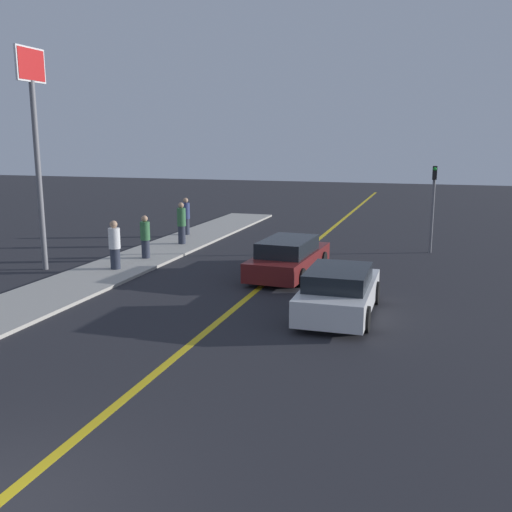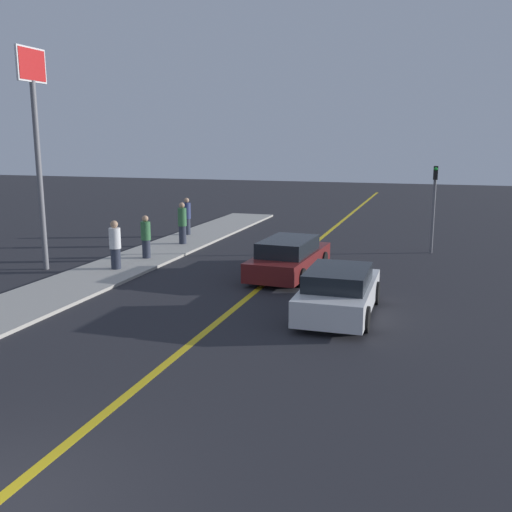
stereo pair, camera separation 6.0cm
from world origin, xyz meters
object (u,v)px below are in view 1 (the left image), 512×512
(car_near_right_lane, at_px, (339,292))
(roadside_sign, at_px, (34,118))
(traffic_light, at_px, (433,199))
(car_ahead_center, at_px, (289,257))
(pedestrian_far_standing, at_px, (182,223))
(pedestrian_by_sign, at_px, (186,216))
(pedestrian_mid_group, at_px, (145,237))
(pedestrian_near_curb, at_px, (115,245))

(car_near_right_lane, xyz_separation_m, roadside_sign, (-11.15, 2.31, 4.74))
(car_near_right_lane, xyz_separation_m, traffic_light, (2.24, 9.77, 1.61))
(car_ahead_center, distance_m, pedestrian_far_standing, 7.19)
(pedestrian_by_sign, xyz_separation_m, roadside_sign, (-1.91, -8.22, 4.38))
(pedestrian_mid_group, bearing_deg, traffic_light, 24.96)
(car_ahead_center, height_order, pedestrian_mid_group, pedestrian_mid_group)
(car_ahead_center, relative_size, pedestrian_near_curb, 2.79)
(car_near_right_lane, height_order, pedestrian_near_curb, pedestrian_near_curb)
(pedestrian_far_standing, relative_size, pedestrian_by_sign, 1.03)
(car_near_right_lane, bearing_deg, pedestrian_near_curb, 161.44)
(pedestrian_by_sign, bearing_deg, pedestrian_near_curb, -84.57)
(car_ahead_center, distance_m, pedestrian_near_curb, 6.23)
(car_ahead_center, relative_size, traffic_light, 1.35)
(car_near_right_lane, relative_size, traffic_light, 1.16)
(roadside_sign, bearing_deg, traffic_light, 29.13)
(pedestrian_far_standing, xyz_separation_m, traffic_light, (10.61, 1.62, 1.22))
(pedestrian_mid_group, distance_m, roadside_sign, 5.81)
(traffic_light, relative_size, roadside_sign, 0.47)
(pedestrian_mid_group, bearing_deg, car_ahead_center, -6.67)
(traffic_light, bearing_deg, car_ahead_center, -129.62)
(pedestrian_far_standing, distance_m, roadside_sign, 7.79)
(car_ahead_center, bearing_deg, pedestrian_far_standing, 148.81)
(car_ahead_center, xyz_separation_m, pedestrian_mid_group, (-5.96, 0.70, 0.31))
(pedestrian_by_sign, bearing_deg, car_near_right_lane, -48.75)
(car_ahead_center, bearing_deg, car_near_right_lane, -56.58)
(car_ahead_center, distance_m, pedestrian_by_sign, 9.35)
(pedestrian_near_curb, distance_m, roadside_sign, 5.17)
(pedestrian_far_standing, bearing_deg, traffic_light, 8.69)
(pedestrian_by_sign, relative_size, traffic_light, 0.50)
(roadside_sign, bearing_deg, pedestrian_by_sign, 76.90)
(roadside_sign, bearing_deg, pedestrian_mid_group, 42.31)
(car_near_right_lane, relative_size, pedestrian_mid_group, 2.49)
(pedestrian_mid_group, bearing_deg, roadside_sign, -137.69)
(car_near_right_lane, distance_m, roadside_sign, 12.33)
(pedestrian_by_sign, height_order, traffic_light, traffic_light)
(pedestrian_near_curb, bearing_deg, traffic_light, 33.14)
(pedestrian_by_sign, xyz_separation_m, traffic_light, (11.48, -0.76, 1.24))
(pedestrian_near_curb, xyz_separation_m, pedestrian_mid_group, (0.11, 2.06, -0.03))
(car_near_right_lane, distance_m, pedestrian_mid_group, 9.68)
(pedestrian_near_curb, xyz_separation_m, traffic_light, (10.74, 7.01, 1.28))
(pedestrian_near_curb, relative_size, roadside_sign, 0.23)
(car_ahead_center, bearing_deg, traffic_light, 53.29)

